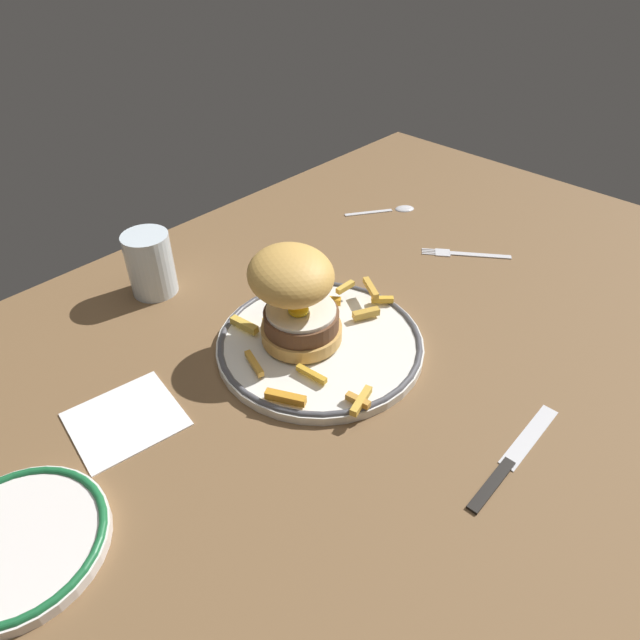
% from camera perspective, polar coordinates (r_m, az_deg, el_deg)
% --- Properties ---
extents(ground_plane, '(1.36, 0.90, 0.04)m').
position_cam_1_polar(ground_plane, '(0.74, 3.93, -4.29)').
color(ground_plane, brown).
extents(dinner_plate, '(0.27, 0.27, 0.02)m').
position_cam_1_polar(dinner_plate, '(0.73, 0.00, -2.33)').
color(dinner_plate, white).
rests_on(dinner_plate, ground_plane).
extents(burger, '(0.13, 0.14, 0.13)m').
position_cam_1_polar(burger, '(0.69, -2.53, 2.49)').
color(burger, '#D7A050').
rests_on(burger, dinner_plate).
extents(fries_pile, '(0.25, 0.23, 0.03)m').
position_cam_1_polar(fries_pile, '(0.71, -0.45, -1.66)').
color(fries_pile, gold).
rests_on(fries_pile, dinner_plate).
extents(water_glass, '(0.07, 0.07, 0.09)m').
position_cam_1_polar(water_glass, '(0.85, -16.90, 5.17)').
color(water_glass, silver).
rests_on(water_glass, ground_plane).
extents(side_plate, '(0.17, 0.17, 0.02)m').
position_cam_1_polar(side_plate, '(0.61, -28.64, -19.41)').
color(side_plate, white).
rests_on(side_plate, ground_plane).
extents(fork, '(0.10, 0.13, 0.00)m').
position_cam_1_polar(fork, '(0.95, 14.48, 6.61)').
color(fork, silver).
rests_on(fork, ground_plane).
extents(knife, '(0.18, 0.02, 0.01)m').
position_cam_1_polar(knife, '(0.63, 18.72, -13.69)').
color(knife, black).
rests_on(knife, ground_plane).
extents(spoon, '(0.12, 0.09, 0.01)m').
position_cam_1_polar(spoon, '(1.06, 7.89, 11.27)').
color(spoon, silver).
rests_on(spoon, ground_plane).
extents(napkin, '(0.13, 0.12, 0.00)m').
position_cam_1_polar(napkin, '(0.68, -19.29, -9.52)').
color(napkin, white).
rests_on(napkin, ground_plane).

